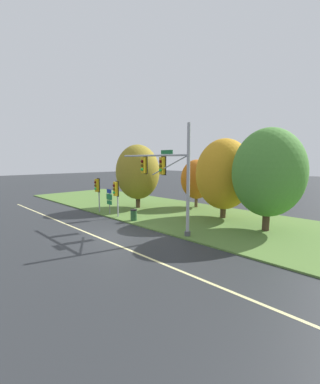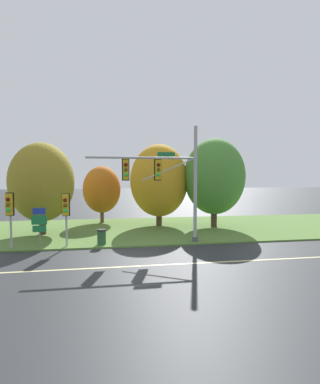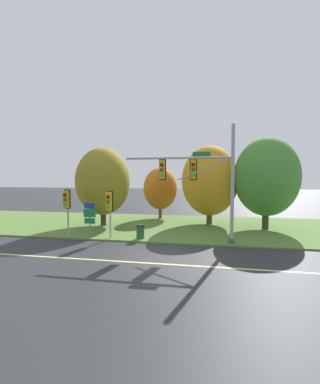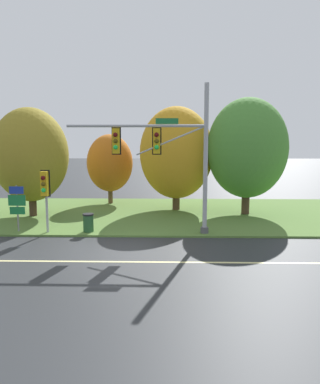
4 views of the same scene
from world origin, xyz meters
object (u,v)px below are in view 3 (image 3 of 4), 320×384
at_px(pedestrian_signal_further_along, 109,204).
at_px(tree_left_of_mast, 160,189).
at_px(tree_nearest_road, 103,181).
at_px(pedestrian_signal_near_kerb, 67,202).
at_px(trash_bin, 140,232).
at_px(tree_mid_verge, 266,177).
at_px(tree_behind_signpost, 210,181).
at_px(route_sign_post, 90,215).
at_px(traffic_signal_mast, 202,177).

bearing_deg(pedestrian_signal_further_along, tree_left_of_mast, 78.37).
bearing_deg(tree_nearest_road, pedestrian_signal_near_kerb, -101.44).
relative_size(pedestrian_signal_further_along, trash_bin, 3.40).
distance_m(tree_mid_verge, trash_bin, 10.81).
bearing_deg(trash_bin, tree_behind_signpost, 53.68).
bearing_deg(route_sign_post, tree_mid_verge, 21.18).
distance_m(tree_left_of_mast, tree_mid_verge, 9.95).
bearing_deg(pedestrian_signal_near_kerb, tree_left_of_mast, 61.06).
bearing_deg(traffic_signal_mast, pedestrian_signal_near_kerb, -179.00).
bearing_deg(tree_behind_signpost, pedestrian_signal_further_along, -135.41).
bearing_deg(tree_left_of_mast, tree_behind_signpost, -26.55).
relative_size(route_sign_post, tree_mid_verge, 0.33).
xyz_separation_m(pedestrian_signal_further_along, tree_behind_signpost, (6.63, 6.54, 1.48)).
distance_m(tree_nearest_road, tree_behind_signpost, 9.15).
relative_size(tree_left_of_mast, trash_bin, 5.42).
xyz_separation_m(route_sign_post, trash_bin, (3.61, -0.01, -0.99)).
xyz_separation_m(tree_left_of_mast, trash_bin, (0.21, -8.63, -2.48)).
xyz_separation_m(tree_mid_verge, trash_bin, (-8.93, -4.87, -3.64)).
distance_m(tree_nearest_road, tree_left_of_mast, 6.23).
bearing_deg(trash_bin, traffic_signal_mast, -2.02).
height_order(traffic_signal_mast, trash_bin, traffic_signal_mast).
distance_m(route_sign_post, tree_left_of_mast, 9.38).
xyz_separation_m(traffic_signal_mast, tree_left_of_mast, (-4.26, 8.77, -1.16)).
height_order(traffic_signal_mast, pedestrian_signal_near_kerb, traffic_signal_mast).
bearing_deg(tree_mid_verge, pedestrian_signal_near_kerb, -159.81).
bearing_deg(tree_behind_signpost, trash_bin, -126.32).
distance_m(traffic_signal_mast, pedestrian_signal_further_along, 6.36).
relative_size(pedestrian_signal_further_along, tree_left_of_mast, 0.63).
xyz_separation_m(traffic_signal_mast, trash_bin, (-4.05, 0.14, -3.65)).
xyz_separation_m(pedestrian_signal_near_kerb, tree_mid_verge, (14.08, 5.18, 1.74)).
xyz_separation_m(tree_behind_signpost, tree_mid_verge, (4.35, -1.36, 0.34)).
bearing_deg(trash_bin, pedestrian_signal_further_along, -171.64).
bearing_deg(pedestrian_signal_further_along, trash_bin, 8.36).
bearing_deg(tree_left_of_mast, route_sign_post, -111.54).
relative_size(pedestrian_signal_near_kerb, route_sign_post, 1.38).
height_order(pedestrian_signal_near_kerb, trash_bin, pedestrian_signal_near_kerb).
distance_m(traffic_signal_mast, trash_bin, 5.45).
distance_m(route_sign_post, tree_mid_verge, 13.71).
relative_size(tree_nearest_road, tree_behind_signpost, 0.97).
xyz_separation_m(pedestrian_signal_further_along, tree_nearest_road, (-2.24, 4.28, 1.43)).
relative_size(tree_nearest_road, tree_mid_verge, 0.91).
bearing_deg(tree_behind_signpost, traffic_signal_mast, -94.78).
bearing_deg(traffic_signal_mast, route_sign_post, 178.83).
distance_m(tree_behind_signpost, trash_bin, 8.41).
height_order(tree_nearest_road, tree_behind_signpost, tree_behind_signpost).
xyz_separation_m(pedestrian_signal_near_kerb, tree_behind_signpost, (9.73, 6.54, 1.40)).
xyz_separation_m(pedestrian_signal_further_along, trash_bin, (2.05, 0.30, -1.83)).
xyz_separation_m(route_sign_post, tree_nearest_road, (-0.67, 3.96, 2.27)).
bearing_deg(pedestrian_signal_near_kerb, pedestrian_signal_further_along, 0.05).
height_order(route_sign_post, tree_left_of_mast, tree_left_of_mast).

